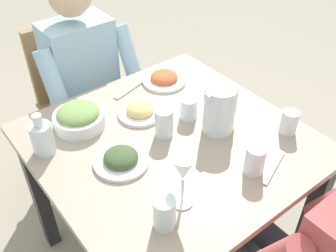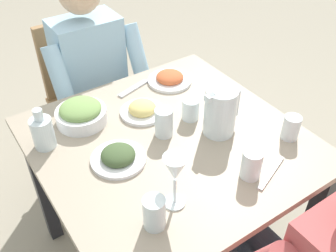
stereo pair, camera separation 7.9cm
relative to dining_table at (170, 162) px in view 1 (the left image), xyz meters
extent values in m
cube|color=gray|center=(0.00, 0.00, 0.10)|extent=(0.96, 0.96, 0.03)
cube|color=#232328|center=(0.43, -0.43, -0.27)|extent=(0.06, 0.06, 0.72)
cube|color=#232328|center=(-0.43, 0.43, -0.27)|extent=(0.06, 0.06, 0.72)
cube|color=#232328|center=(0.43, 0.43, -0.27)|extent=(0.06, 0.06, 0.72)
cube|color=#997047|center=(0.17, 0.91, -0.41)|extent=(0.04, 0.04, 0.45)
cube|color=#997047|center=(-0.17, 0.91, -0.41)|extent=(0.04, 0.04, 0.45)
cube|color=#997047|center=(0.17, 0.57, -0.41)|extent=(0.04, 0.04, 0.45)
cube|color=#997047|center=(-0.17, 0.57, -0.41)|extent=(0.04, 0.04, 0.45)
cube|color=#997047|center=(0.00, 0.74, -0.17)|extent=(0.40, 0.40, 0.03)
cube|color=#997047|center=(0.00, 0.92, 0.05)|extent=(0.38, 0.04, 0.42)
cube|color=#9EC6E0|center=(0.00, 0.71, 0.09)|extent=(0.32, 0.20, 0.50)
cylinder|color=#2D3342|center=(0.09, 0.52, -0.19)|extent=(0.11, 0.38, 0.11)
cylinder|color=#2D3342|center=(0.09, 0.33, -0.40)|extent=(0.10, 0.10, 0.48)
cylinder|color=#9EC6E0|center=(0.20, 0.57, 0.12)|extent=(0.08, 0.23, 0.37)
cylinder|color=#2D3342|center=(-0.08, 0.52, -0.19)|extent=(0.11, 0.38, 0.11)
cylinder|color=#2D3342|center=(-0.08, 0.33, -0.40)|extent=(0.10, 0.10, 0.48)
cylinder|color=#9EC6E0|center=(-0.20, 0.57, 0.12)|extent=(0.08, 0.23, 0.37)
cylinder|color=silver|center=(0.18, -0.07, 0.21)|extent=(0.12, 0.12, 0.19)
cube|color=silver|center=(0.26, -0.07, 0.22)|extent=(0.02, 0.02, 0.11)
cube|color=silver|center=(0.13, -0.07, 0.30)|extent=(0.04, 0.03, 0.02)
cylinder|color=white|center=(-0.23, 0.28, 0.15)|extent=(0.20, 0.20, 0.05)
ellipsoid|color=#759951|center=(-0.23, 0.28, 0.18)|extent=(0.16, 0.16, 0.06)
cylinder|color=white|center=(-0.21, 0.01, 0.13)|extent=(0.20, 0.20, 0.01)
ellipsoid|color=#3D512D|center=(-0.21, 0.01, 0.14)|extent=(0.12, 0.12, 0.05)
cylinder|color=white|center=(0.23, 0.33, 0.13)|extent=(0.20, 0.20, 0.01)
ellipsoid|color=#CC5B33|center=(0.23, 0.33, 0.14)|extent=(0.12, 0.12, 0.05)
cylinder|color=white|center=(0.00, 0.20, 0.13)|extent=(0.18, 0.18, 0.01)
ellipsoid|color=#E0C670|center=(0.00, 0.20, 0.14)|extent=(0.11, 0.11, 0.06)
cylinder|color=silver|center=(0.00, 0.04, 0.18)|extent=(0.07, 0.07, 0.11)
cylinder|color=silver|center=(0.38, -0.24, 0.17)|extent=(0.06, 0.06, 0.10)
cylinder|color=silver|center=(0.14, 0.06, 0.16)|extent=(0.07, 0.07, 0.09)
cylinder|color=silver|center=(-0.25, -0.30, 0.17)|extent=(0.07, 0.07, 0.11)
cylinder|color=silver|center=(0.12, -0.31, 0.17)|extent=(0.07, 0.07, 0.11)
cylinder|color=silver|center=(-0.16, -0.26, 0.12)|extent=(0.07, 0.07, 0.01)
cylinder|color=silver|center=(-0.16, -0.26, 0.17)|extent=(0.01, 0.01, 0.10)
cone|color=silver|center=(-0.16, -0.26, 0.27)|extent=(0.08, 0.08, 0.09)
cylinder|color=silver|center=(-0.40, 0.23, 0.18)|extent=(0.08, 0.08, 0.12)
cylinder|color=gold|center=(-0.40, 0.23, 0.15)|extent=(0.07, 0.07, 0.07)
cylinder|color=silver|center=(-0.40, 0.23, 0.26)|extent=(0.03, 0.03, 0.04)
cube|color=silver|center=(0.06, 0.37, 0.12)|extent=(0.17, 0.07, 0.01)
cube|color=silver|center=(0.19, -0.34, 0.12)|extent=(0.18, 0.08, 0.01)
camera|label=1|loc=(-0.68, -0.86, 1.07)|focal=41.21mm
camera|label=2|loc=(-0.62, -0.91, 1.07)|focal=41.21mm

